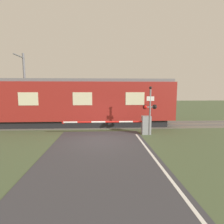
# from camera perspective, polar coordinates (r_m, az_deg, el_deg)

# --- Properties ---
(ground_plane) EXTENTS (80.00, 80.00, 0.00)m
(ground_plane) POSITION_cam_1_polar(r_m,az_deg,el_deg) (10.88, -3.75, -8.89)
(ground_plane) COLOR #475638
(track_bed) EXTENTS (36.00, 3.20, 0.13)m
(track_bed) POSITION_cam_1_polar(r_m,az_deg,el_deg) (15.10, -3.57, -4.27)
(track_bed) COLOR #666056
(track_bed) RESTS_ON ground_plane
(train) EXTENTS (14.64, 2.89, 3.90)m
(train) POSITION_cam_1_polar(r_m,az_deg,el_deg) (14.92, -8.97, 3.16)
(train) COLOR black
(train) RESTS_ON ground_plane
(crossing_barrier) EXTENTS (5.98, 0.44, 1.27)m
(crossing_barrier) POSITION_cam_1_polar(r_m,az_deg,el_deg) (12.06, 8.92, -4.06)
(crossing_barrier) COLOR gray
(crossing_barrier) RESTS_ON ground_plane
(signal_post) EXTENTS (0.95, 0.26, 3.25)m
(signal_post) POSITION_cam_1_polar(r_m,az_deg,el_deg) (11.84, 12.32, 1.39)
(signal_post) COLOR gray
(signal_post) RESTS_ON ground_plane
(catenary_pole) EXTENTS (0.20, 1.90, 6.35)m
(catenary_pole) POSITION_cam_1_polar(r_m,az_deg,el_deg) (18.30, -26.58, 7.38)
(catenary_pole) COLOR slate
(catenary_pole) RESTS_ON ground_plane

